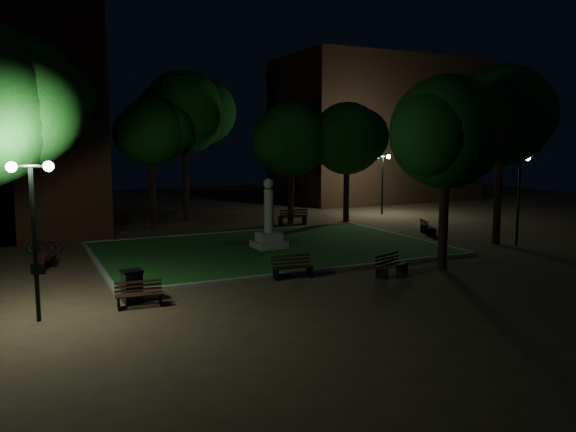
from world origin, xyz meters
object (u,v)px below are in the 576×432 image
(bench_near_left, at_px, (292,267))
(bench_left_side, at_px, (45,261))
(monument, at_px, (269,229))
(bench_far_side, at_px, (293,217))
(bench_near_right, at_px, (391,266))
(bench_right_side, at_px, (427,228))
(bench_west_near, at_px, (139,295))
(bicycle, at_px, (44,245))
(trash_bin, at_px, (132,286))

(bench_near_left, bearing_deg, bench_left_side, 153.18)
(monument, distance_m, bench_far_side, 7.95)
(bench_near_left, xyz_separation_m, bench_far_side, (5.97, 12.04, 0.07))
(bench_near_right, height_order, bench_right_side, bench_near_right)
(bench_near_left, distance_m, bench_right_side, 12.31)
(bench_near_right, xyz_separation_m, bench_west_near, (-9.16, -0.02, -0.02))
(bench_left_side, bearing_deg, bench_right_side, 113.53)
(bench_near_left, bearing_deg, bench_west_near, -161.30)
(bench_near_left, xyz_separation_m, bench_west_near, (-5.71, -1.27, -0.03))
(bench_near_right, bearing_deg, monument, 86.89)
(bench_near_left, bearing_deg, bench_far_side, 69.82)
(monument, relative_size, bench_near_right, 2.09)
(bench_left_side, xyz_separation_m, bench_right_side, (18.90, 0.52, -0.01))
(bench_near_right, xyz_separation_m, bicycle, (-11.32, 10.14, 0.01))
(bench_right_side, xyz_separation_m, trash_bin, (-16.72, -6.43, 0.15))
(monument, height_order, bench_west_near, monument)
(monument, relative_size, bench_far_side, 1.78)
(bench_near_right, height_order, bicycle, bench_near_right)
(monument, xyz_separation_m, bench_west_near, (-7.21, -6.75, -0.60))
(monument, bearing_deg, bicycle, 160.01)
(monument, relative_size, trash_bin, 3.16)
(bench_west_near, bearing_deg, bench_near_left, 17.32)
(monument, xyz_separation_m, bench_near_left, (-1.50, -5.48, -0.57))
(bench_west_near, bearing_deg, bicycle, 106.81)
(bench_near_right, relative_size, trash_bin, 1.52)
(bench_near_left, xyz_separation_m, bench_right_side, (10.91, 5.71, -0.02))
(bench_right_side, xyz_separation_m, bicycle, (-18.78, 3.18, 0.02))
(bench_west_near, xyz_separation_m, bench_right_side, (16.62, 6.98, 0.01))
(bench_far_side, distance_m, bicycle, 14.20)
(bench_near_left, height_order, bench_near_right, bench_near_left)
(bench_near_right, distance_m, bench_west_near, 9.16)
(bench_near_left, height_order, bench_far_side, bench_far_side)
(bench_right_side, bearing_deg, bicycle, 103.05)
(bicycle, bearing_deg, bench_right_side, -79.65)
(bench_near_left, height_order, bench_west_near, bench_near_left)
(bench_near_right, relative_size, bench_west_near, 1.08)
(bench_near_left, bearing_deg, bicycle, 137.73)
(bench_left_side, bearing_deg, bicycle, -159.95)
(bench_near_left, relative_size, bench_right_side, 1.03)
(monument, xyz_separation_m, bench_left_side, (-9.50, -0.28, -0.58))
(bench_near_right, distance_m, bench_left_side, 13.13)
(bench_west_near, relative_size, bench_far_side, 0.79)
(trash_bin, bearing_deg, bench_near_right, -3.27)
(bench_right_side, bearing_deg, monument, 114.07)
(bench_far_side, bearing_deg, bench_left_side, 31.38)
(bench_right_side, relative_size, bench_far_side, 0.83)
(bench_near_left, xyz_separation_m, bench_left_side, (-8.00, 5.19, -0.01))
(bench_far_side, relative_size, trash_bin, 1.78)
(bench_west_near, distance_m, trash_bin, 0.58)
(trash_bin, bearing_deg, monument, 40.26)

